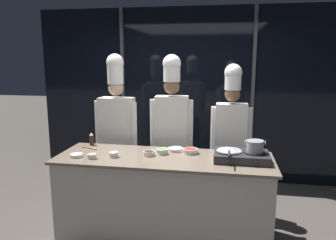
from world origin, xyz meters
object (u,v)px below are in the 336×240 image
(prep_bowl_soy_glaze, at_px, (149,153))
(chef_head, at_px, (117,121))
(portable_stove, at_px, (241,156))
(chef_sous, at_px, (172,120))
(prep_bowl_onion, at_px, (76,155))
(frying_pan, at_px, (229,149))
(prep_bowl_scallions, at_px, (162,151))
(squeeze_bottle_soy, at_px, (92,139))
(chef_line, at_px, (231,126))
(prep_bowl_garlic, at_px, (175,149))
(serving_spoon_slotted, at_px, (92,148))
(prep_bowl_rice, at_px, (114,154))
(stock_pot, at_px, (255,146))
(prep_bowl_mushrooms, at_px, (92,156))
(prep_bowl_chili_flakes, at_px, (190,151))

(prep_bowl_soy_glaze, relative_size, chef_head, 0.06)
(portable_stove, distance_m, chef_sous, 1.07)
(portable_stove, height_order, prep_bowl_onion, portable_stove)
(frying_pan, distance_m, prep_bowl_scallions, 0.72)
(prep_bowl_scallions, distance_m, chef_sous, 0.61)
(squeeze_bottle_soy, relative_size, chef_sous, 0.08)
(chef_head, height_order, chef_line, chef_head)
(prep_bowl_onion, xyz_separation_m, chef_line, (1.61, 0.87, 0.19))
(prep_bowl_garlic, xyz_separation_m, serving_spoon_slotted, (-0.95, -0.09, -0.01))
(prep_bowl_soy_glaze, bearing_deg, prep_bowl_rice, -161.89)
(prep_bowl_soy_glaze, height_order, chef_sous, chef_sous)
(frying_pan, bearing_deg, chef_sous, 137.31)
(prep_bowl_scallions, bearing_deg, serving_spoon_slotted, 176.63)
(stock_pot, distance_m, prep_bowl_onion, 1.85)
(prep_bowl_scallions, height_order, chef_sous, chef_sous)
(prep_bowl_onion, relative_size, serving_spoon_slotted, 0.63)
(serving_spoon_slotted, bearing_deg, prep_bowl_scallions, -3.37)
(prep_bowl_soy_glaze, bearing_deg, prep_bowl_garlic, 42.13)
(frying_pan, xyz_separation_m, serving_spoon_slotted, (-1.54, 0.14, -0.11))
(prep_bowl_scallions, xyz_separation_m, chef_sous, (0.01, 0.56, 0.24))
(prep_bowl_mushrooms, bearing_deg, frying_pan, 8.27)
(prep_bowl_mushrooms, bearing_deg, serving_spoon_slotted, 112.83)
(prep_bowl_rice, bearing_deg, prep_bowl_soy_glaze, 18.11)
(prep_bowl_rice, xyz_separation_m, chef_head, (-0.22, 0.75, 0.21))
(prep_bowl_soy_glaze, bearing_deg, stock_pot, 0.18)
(frying_pan, relative_size, prep_bowl_mushrooms, 4.68)
(stock_pot, distance_m, prep_bowl_scallions, 0.98)
(portable_stove, xyz_separation_m, squeeze_bottle_soy, (-1.74, 0.30, 0.03))
(chef_head, bearing_deg, prep_bowl_scallions, 146.81)
(prep_bowl_rice, height_order, chef_sous, chef_sous)
(serving_spoon_slotted, bearing_deg, prep_bowl_garlic, 5.38)
(prep_bowl_mushrooms, relative_size, prep_bowl_soy_glaze, 0.76)
(prep_bowl_garlic, height_order, prep_bowl_mushrooms, prep_bowl_mushrooms)
(prep_bowl_rice, height_order, prep_bowl_garlic, prep_bowl_rice)
(prep_bowl_garlic, bearing_deg, prep_bowl_mushrooms, -151.97)
(frying_pan, bearing_deg, stock_pot, 1.16)
(frying_pan, distance_m, prep_bowl_soy_glaze, 0.84)
(frying_pan, xyz_separation_m, chef_head, (-1.41, 0.64, 0.12))
(squeeze_bottle_soy, bearing_deg, stock_pot, -8.97)
(prep_bowl_mushrooms, xyz_separation_m, chef_sous, (0.70, 0.85, 0.24))
(prep_bowl_rice, bearing_deg, portable_stove, 5.14)
(prep_bowl_onion, xyz_separation_m, prep_bowl_mushrooms, (0.18, -0.03, 0.01))
(portable_stove, relative_size, chef_head, 0.28)
(squeeze_bottle_soy, height_order, chef_line, chef_line)
(prep_bowl_onion, bearing_deg, prep_bowl_mushrooms, -7.84)
(prep_bowl_scallions, relative_size, serving_spoon_slotted, 0.60)
(prep_bowl_soy_glaze, bearing_deg, prep_bowl_mushrooms, -159.88)
(prep_bowl_chili_flakes, xyz_separation_m, serving_spoon_slotted, (-1.13, -0.03, -0.02))
(prep_bowl_garlic, bearing_deg, squeeze_bottle_soy, 175.97)
(squeeze_bottle_soy, distance_m, prep_bowl_chili_flakes, 1.21)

